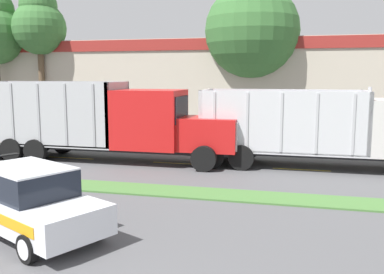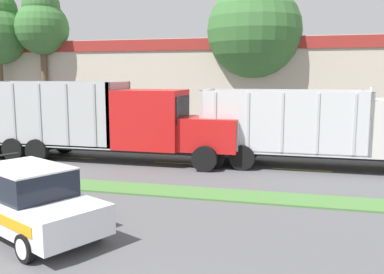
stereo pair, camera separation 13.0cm
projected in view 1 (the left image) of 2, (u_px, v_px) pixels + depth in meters
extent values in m
cube|color=#477538|center=(195.00, 193.00, 14.41)|extent=(120.00, 1.38, 0.06)
cube|color=yellow|center=(71.00, 158.00, 20.63)|extent=(2.40, 0.14, 0.01)
cube|color=yellow|center=(179.00, 163.00, 19.36)|extent=(2.40, 0.14, 0.01)
cube|color=yellow|center=(301.00, 170.00, 18.08)|extent=(2.40, 0.14, 0.01)
cube|color=#B7B7BC|center=(13.00, 128.00, 21.08)|extent=(0.06, 1.80, 1.15)
cylinder|color=black|center=(8.00, 140.00, 22.73)|extent=(1.06, 0.30, 1.06)
cube|color=black|center=(108.00, 147.00, 19.94)|extent=(12.25, 1.34, 0.18)
cube|color=red|center=(209.00, 134.00, 18.68)|extent=(2.54, 2.00, 1.43)
cube|color=#B7B7BC|center=(239.00, 135.00, 18.38)|extent=(0.06, 1.71, 1.22)
cube|color=red|center=(150.00, 119.00, 19.25)|extent=(2.94, 2.44, 2.60)
cube|color=black|center=(182.00, 109.00, 18.83)|extent=(0.04, 2.07, 1.17)
cylinder|color=silver|center=(110.00, 105.00, 18.76)|extent=(0.14, 0.14, 1.33)
cube|color=#ADADB2|center=(55.00, 142.00, 20.57)|extent=(6.76, 2.44, 0.12)
cube|color=#ADADB2|center=(118.00, 114.00, 19.58)|extent=(0.16, 2.44, 2.89)
cube|color=#ADADB2|center=(40.00, 114.00, 19.27)|extent=(6.76, 0.16, 2.89)
cube|color=#ADADB2|center=(66.00, 110.00, 21.46)|extent=(6.76, 0.16, 2.89)
cube|color=#99999E|center=(12.00, 114.00, 19.49)|extent=(0.10, 0.04, 2.75)
cube|color=#99999E|center=(38.00, 114.00, 19.17)|extent=(0.10, 0.04, 2.75)
cube|color=#99999E|center=(65.00, 115.00, 18.85)|extent=(0.10, 0.04, 2.75)
cube|color=#99999E|center=(93.00, 116.00, 18.53)|extent=(0.10, 0.04, 2.75)
cylinder|color=black|center=(204.00, 159.00, 17.66)|extent=(1.07, 0.30, 1.07)
cylinder|color=black|center=(214.00, 149.00, 19.96)|extent=(1.07, 0.30, 1.07)
cylinder|color=black|center=(20.00, 141.00, 22.41)|extent=(1.07, 0.30, 1.07)
cylinder|color=black|center=(11.00, 150.00, 19.81)|extent=(1.07, 0.30, 1.07)
cylinder|color=black|center=(41.00, 142.00, 22.12)|extent=(1.07, 0.30, 1.07)
cylinder|color=black|center=(35.00, 151.00, 19.52)|extent=(1.07, 0.30, 1.07)
cylinder|color=black|center=(63.00, 143.00, 21.82)|extent=(1.07, 0.30, 1.07)
cube|color=black|center=(347.00, 155.00, 18.12)|extent=(12.40, 1.41, 0.18)
cylinder|color=silver|center=(369.00, 108.00, 16.88)|extent=(0.14, 0.14, 1.66)
cube|color=silver|center=(282.00, 148.00, 18.74)|extent=(6.92, 2.56, 0.12)
cube|color=silver|center=(365.00, 122.00, 17.76)|extent=(0.16, 2.56, 2.55)
cube|color=silver|center=(206.00, 118.00, 19.36)|extent=(0.16, 2.56, 2.55)
cube|color=silver|center=(281.00, 122.00, 17.41)|extent=(6.92, 0.16, 2.55)
cube|color=silver|center=(283.00, 117.00, 19.71)|extent=(6.92, 0.16, 2.55)
cube|color=#B2B2B7|center=(214.00, 121.00, 17.96)|extent=(0.10, 0.04, 2.42)
cube|color=#B2B2B7|center=(247.00, 122.00, 17.64)|extent=(0.10, 0.04, 2.42)
cube|color=#B2B2B7|center=(281.00, 123.00, 17.31)|extent=(0.10, 0.04, 2.42)
cube|color=#B2B2B7|center=(317.00, 124.00, 16.98)|extent=(0.10, 0.04, 2.42)
cube|color=#B2B2B7|center=(354.00, 125.00, 16.66)|extent=(0.10, 0.04, 2.42)
cylinder|color=black|center=(212.00, 156.00, 18.24)|extent=(1.07, 0.30, 1.07)
cylinder|color=black|center=(222.00, 147.00, 20.66)|extent=(1.07, 0.30, 1.07)
cylinder|color=black|center=(241.00, 157.00, 17.95)|extent=(1.07, 0.30, 1.07)
cylinder|color=black|center=(248.00, 148.00, 20.37)|extent=(1.07, 0.30, 1.07)
cube|color=silver|center=(33.00, 210.00, 10.51)|extent=(4.58, 3.52, 0.71)
cube|color=black|center=(26.00, 181.00, 10.57)|extent=(2.79, 2.48, 0.66)
cube|color=silver|center=(25.00, 167.00, 10.52)|extent=(2.79, 2.48, 0.04)
cylinder|color=black|center=(28.00, 249.00, 9.06)|extent=(0.66, 0.46, 0.64)
cylinder|color=silver|center=(23.00, 250.00, 8.98)|extent=(0.40, 0.21, 0.45)
cylinder|color=black|center=(95.00, 226.00, 10.39)|extent=(0.66, 0.46, 0.64)
cylinder|color=silver|center=(99.00, 225.00, 10.47)|extent=(0.40, 0.21, 0.45)
cylinder|color=black|center=(38.00, 206.00, 12.05)|extent=(0.66, 0.46, 0.64)
cylinder|color=silver|center=(42.00, 205.00, 12.13)|extent=(0.40, 0.21, 0.45)
cube|color=#BCB29E|center=(210.00, 83.00, 36.34)|extent=(43.73, 12.00, 6.58)
cube|color=maroon|center=(193.00, 44.00, 30.12)|extent=(41.54, 0.10, 0.80)
cylinder|color=brown|center=(251.00, 95.00, 30.07)|extent=(0.62, 0.62, 5.20)
sphere|color=#386B33|center=(252.00, 31.00, 29.44)|extent=(6.51, 6.51, 6.51)
cylinder|color=brown|center=(42.00, 85.00, 33.19)|extent=(0.46, 0.46, 6.42)
sphere|color=#386B33|center=(39.00, 28.00, 32.57)|extent=(4.04, 4.04, 4.04)
sphere|color=#386B33|center=(38.00, 6.00, 32.34)|extent=(2.83, 2.83, 2.83)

